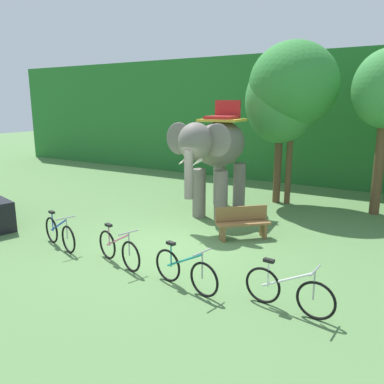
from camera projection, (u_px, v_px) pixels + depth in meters
The scene contains 10 objects.
ground_plane at pixel (169, 247), 10.19m from camera, with size 80.00×80.00×0.00m, color #567F47.
foliage_hedge at pixel (307, 118), 20.09m from camera, with size 36.00×6.00×5.90m, color #28702D.
tree_far_left at pixel (281, 101), 14.01m from camera, with size 2.57×2.57×5.29m.
tree_far_right at pixel (293, 85), 13.70m from camera, with size 3.11×3.11×5.82m.
elephant at pixel (217, 149), 12.79m from camera, with size 2.09×4.21×3.78m.
bike_blue at pixel (60, 233), 10.09m from camera, with size 1.66×0.64×0.92m.
bike_pink at pixel (118, 249), 9.00m from camera, with size 1.66×0.64×0.92m.
bike_teal at pixel (185, 271), 7.84m from camera, with size 1.69×0.53×0.92m.
bike_white at pixel (288, 291), 7.00m from camera, with size 1.71×0.52×0.92m.
wooden_bench at pixel (243, 222), 10.77m from camera, with size 1.37×1.33×0.89m.
Camera 1 is at (5.50, -7.90, 3.69)m, focal length 36.40 mm.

